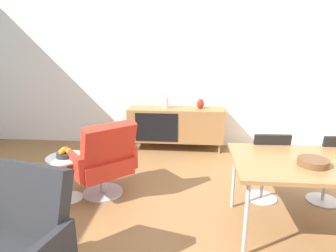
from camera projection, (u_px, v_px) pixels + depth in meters
name	position (u px, v px, depth m)	size (l,w,h in m)	color
ground_plane	(131.00, 228.00, 2.88)	(8.32, 8.32, 0.00)	olive
wall_back	(160.00, 66.00, 4.99)	(6.80, 0.12, 2.80)	white
sideboard	(176.00, 124.00, 4.94)	(1.60, 0.45, 0.72)	olive
vase_cobalt	(200.00, 104.00, 4.80)	(0.12, 0.12, 0.17)	maroon
vase_sculptural_dark	(166.00, 102.00, 4.85)	(0.10, 0.10, 0.30)	beige
dining_table	(322.00, 166.00, 2.63)	(1.60, 0.90, 0.74)	olive
wooden_bowl_on_table	(313.00, 162.00, 2.53)	(0.26, 0.26, 0.06)	brown
dining_chair_back_right	(331.00, 166.00, 3.20)	(0.42, 0.44, 0.86)	black
dining_chair_back_left	(266.00, 163.00, 3.25)	(0.42, 0.44, 0.86)	black
lounge_chair_red	(103.00, 159.00, 3.38)	(0.91, 0.91, 0.95)	red
armchair_black_shell	(16.00, 240.00, 1.99)	(0.83, 0.79, 0.95)	#262628
side_table_round	(67.00, 173.00, 3.36)	(0.44, 0.44, 0.52)	white
fruit_bowl	(65.00, 154.00, 3.29)	(0.20, 0.20, 0.11)	#262628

